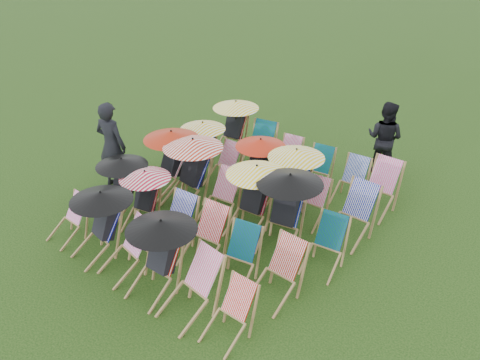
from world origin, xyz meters
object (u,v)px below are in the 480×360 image
Objects in this scene: deckchair_0 at (68,219)px; deckchair_29 at (378,188)px; deckchair_5 at (229,314)px; person_left at (111,145)px; person_rear at (385,138)px.

deckchair_29 is (3.94, 4.56, 0.11)m from deckchair_0.
deckchair_29 is at bearing 90.22° from deckchair_5.
person_left reaches higher than deckchair_5.
deckchair_5 is at bearing 147.10° from person_left.
deckchair_5 is 0.44× the size of person_left.
person_left reaches higher than deckchair_29.
person_rear reaches higher than deckchair_5.
deckchair_5 is 0.83× the size of deckchair_29.
person_left reaches higher than person_rear.
person_left is at bearing 160.08° from deckchair_5.
deckchair_0 is 6.03m from deckchair_29.
deckchair_29 is at bearing 51.49° from deckchair_0.
person_left is (-4.86, 1.81, 0.55)m from deckchair_5.
person_rear reaches higher than deckchair_29.
deckchair_29 is (0.02, 4.54, 0.09)m from deckchair_5.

